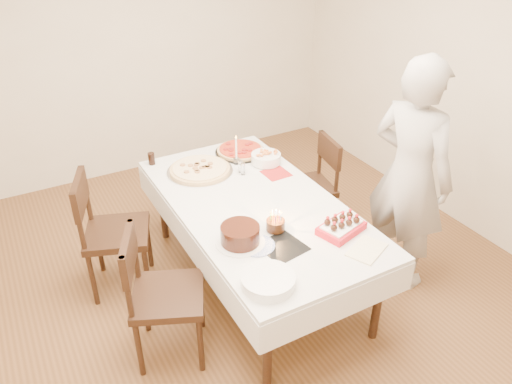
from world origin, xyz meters
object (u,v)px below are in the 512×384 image
chair_left_savory (117,233)px  pizza_white (200,169)px  pizza_pepperoni (240,150)px  birthday_cake (276,221)px  chair_left_dessert (168,296)px  chair_right_savory (307,188)px  dining_table (256,243)px  person (410,176)px  pasta_bowl (266,158)px  strawberry_box (341,227)px  taper_candle (236,150)px  cola_glass (152,159)px  layer_cake (240,235)px

chair_left_savory → pizza_white: (0.78, 0.18, 0.27)m
pizza_pepperoni → birthday_cake: 1.24m
chair_left_dessert → birthday_cake: (0.80, -0.02, 0.34)m
pizza_pepperoni → birthday_cake: birthday_cake is taller
chair_right_savory → birthday_cake: bearing=-126.0°
dining_table → pizza_white: (-0.17, 0.66, 0.40)m
chair_left_dessert → pizza_white: chair_left_dessert is taller
dining_table → chair_left_dessert: chair_left_dessert is taller
birthday_cake → person: bearing=-5.1°
chair_left_dessert → pasta_bowl: size_ratio=3.89×
pizza_pepperoni → chair_right_savory: bearing=-41.4°
chair_right_savory → birthday_cake: chair_right_savory is taller
dining_table → strawberry_box: bearing=-60.9°
person → pasta_bowl: 1.20m
dining_table → pasta_bowl: bearing=53.5°
pizza_white → pizza_pepperoni: (0.46, 0.16, 0.00)m
pizza_white → pasta_bowl: (0.56, -0.13, 0.03)m
dining_table → chair_left_savory: 1.08m
chair_left_savory → chair_left_dessert: chair_left_savory is taller
chair_left_dessert → taper_candle: (1.02, 0.99, 0.39)m
pasta_bowl → birthday_cake: 1.00m
pizza_white → birthday_cake: (0.12, -1.03, 0.06)m
chair_right_savory → taper_candle: 0.76m
chair_left_savory → cola_glass: (0.48, 0.50, 0.30)m
pasta_bowl → chair_right_savory: bearing=-17.8°
cola_glass → birthday_cake: 1.42m
layer_cake → chair_left_savory: bearing=125.9°
chair_left_dessert → chair_right_savory: bearing=-130.9°
pizza_white → strawberry_box: (0.51, -1.26, 0.02)m
chair_left_savory → strawberry_box: (1.29, -1.08, 0.28)m
cola_glass → strawberry_box: size_ratio=0.33×
pizza_pepperoni → person: bearing=-59.3°
person → pizza_pepperoni: (-0.76, 1.29, -0.16)m
person → taper_candle: 1.43m
pasta_bowl → chair_left_dessert: bearing=-144.7°
chair_right_savory → dining_table: bearing=-141.7°
person → pasta_bowl: (-0.67, 0.99, -0.13)m
birthday_cake → taper_candle: bearing=77.9°
chair_left_dessert → taper_candle: 1.47m
pasta_bowl → pizza_pepperoni: bearing=108.5°
pasta_bowl → strawberry_box: bearing=-92.7°
pasta_bowl → layer_cake: 1.15m
pasta_bowl → birthday_cake: (-0.44, -0.89, 0.03)m
chair_left_savory → person: 2.26m
pizza_white → cola_glass: 0.45m
birthday_cake → cola_glass: bearing=107.3°
chair_right_savory → pizza_white: 1.01m
pizza_white → birthday_cake: birthday_cake is taller
person → pizza_pepperoni: size_ratio=4.12×
pizza_pepperoni → pasta_bowl: 0.31m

